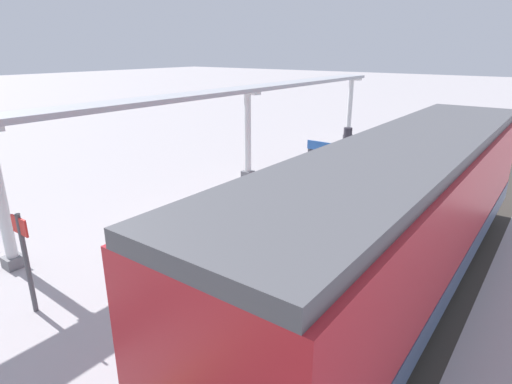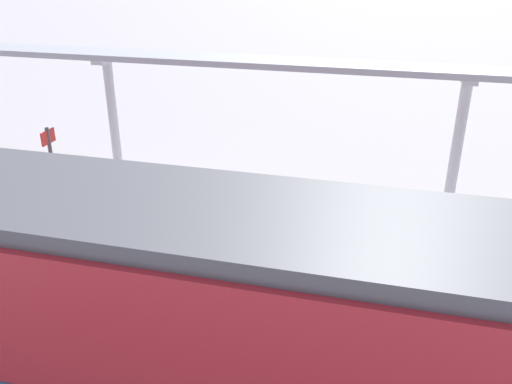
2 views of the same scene
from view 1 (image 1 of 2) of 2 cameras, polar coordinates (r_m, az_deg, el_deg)
The scene contains 12 objects.
ground_plane at distance 12.69m, azimuth -3.80°, elevation -5.59°, with size 176.00×176.00×0.00m, color #A7A0A4.
tactile_edge_strip at distance 11.06m, azimuth 9.39°, elevation -9.68°, with size 0.43×38.07×0.01m, color gold.
trackbed at distance 10.50m, azimuth 18.38°, elevation -12.16°, with size 3.20×50.07×0.01m, color #38332D.
train_near_carriage at distance 9.70m, azimuth 19.42°, elevation -2.86°, with size 2.65×12.95×3.48m.
canopy_pillar_nearest at distance 26.05m, azimuth 12.58°, elevation 10.93°, with size 1.10×0.44×3.62m.
canopy_pillar_second at distance 17.59m, azimuth -1.13°, elevation 7.71°, with size 1.10×0.44×3.62m.
canopy_pillar_third at distance 11.77m, azimuth -31.35°, elevation -0.79°, with size 1.10×0.44×3.62m.
canopy_beam at distance 13.86m, azimuth -13.65°, elevation 11.99°, with size 1.20×30.24×0.16m, color #A8AAB2.
bench_mid_platform at distance 21.45m, azimuth 8.89°, elevation 5.72°, with size 1.51×0.46×0.86m.
trash_bin at distance 24.86m, azimuth 12.32°, elevation 7.42°, with size 0.48×0.48×0.97m, color #2B2931.
platform_info_sign at distance 9.72m, azimuth -28.83°, elevation -7.40°, with size 0.56×0.10×2.20m.
passenger_waiting_near_edge at distance 9.55m, azimuth -3.21°, elevation -7.34°, with size 0.45×0.51×1.65m.
Camera 1 is at (-7.54, 8.75, 5.25)m, focal length 29.49 mm.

